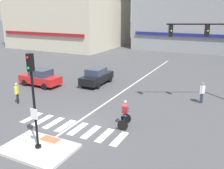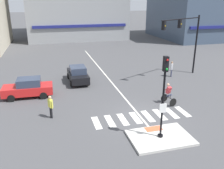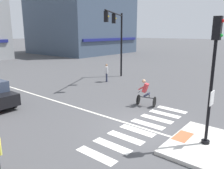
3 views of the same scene
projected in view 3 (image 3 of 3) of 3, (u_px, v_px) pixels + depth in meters
The scene contains 17 objects.
ground_plane at pixel (143, 127), 10.81m from camera, with size 300.00×300.00×0.00m, color #474749.
traffic_island at pixel (205, 145), 9.00m from camera, with size 3.69×2.58×0.15m, color beige.
tactile_pad_front at pixel (183, 136), 9.56m from camera, with size 1.10×0.60×0.01m, color #DB5B38.
signal_pole at pixel (213, 71), 8.30m from camera, with size 0.44×0.38×4.91m.
crosswalk_stripe_a at pixel (96, 155), 8.36m from camera, with size 0.44×1.80×0.01m, color silver.
crosswalk_stripe_b at pixel (112, 146), 9.07m from camera, with size 0.44×1.80×0.01m, color silver.
crosswalk_stripe_c at pixel (126, 137), 9.77m from camera, with size 0.44×1.80×0.01m, color silver.
crosswalk_stripe_d at pixel (137, 130), 10.48m from camera, with size 0.44×1.80×0.01m, color silver.
crosswalk_stripe_e at pixel (148, 124), 11.19m from camera, with size 0.44×1.80×0.01m, color silver.
crosswalk_stripe_f at pixel (157, 119), 11.89m from camera, with size 0.44×1.80×0.01m, color silver.
crosswalk_stripe_g at pixel (165, 114), 12.60m from camera, with size 0.44×1.80×0.01m, color silver.
crosswalk_stripe_h at pixel (172, 110), 13.30m from camera, with size 0.44×1.80×0.01m, color silver.
lane_centre_line at pixel (30, 93), 16.93m from camera, with size 0.14×28.00×0.01m, color silver.
traffic_light_mast at pixel (117, 32), 20.51m from camera, with size 5.75×2.90×6.33m.
building_far_block at pixel (82, 22), 49.34m from camera, with size 18.50×17.95×13.18m.
cyclist at pixel (146, 92), 13.80m from camera, with size 0.88×1.21×1.68m.
pedestrian_waiting_far_side at pixel (107, 71), 20.54m from camera, with size 0.38×0.47×1.67m.
Camera 3 is at (-8.72, -5.20, 4.50)m, focal length 35.78 mm.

